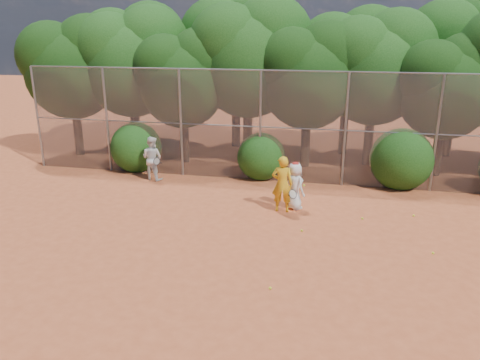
# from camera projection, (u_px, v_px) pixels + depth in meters

# --- Properties ---
(ground) EXTENTS (80.00, 80.00, 0.00)m
(ground) POSITION_uv_depth(u_px,v_px,m) (258.00, 255.00, 11.67)
(ground) COLOR #AD4B27
(ground) RESTS_ON ground
(fence_back) EXTENTS (20.05, 0.09, 4.03)m
(fence_back) POSITION_uv_depth(u_px,v_px,m) (285.00, 127.00, 16.64)
(fence_back) COLOR gray
(fence_back) RESTS_ON ground
(tree_0) EXTENTS (4.38, 3.81, 6.00)m
(tree_0) POSITION_uv_depth(u_px,v_px,m) (72.00, 64.00, 19.80)
(tree_0) COLOR black
(tree_0) RESTS_ON ground
(tree_1) EXTENTS (4.64, 4.03, 6.35)m
(tree_1) POSITION_uv_depth(u_px,v_px,m) (132.00, 59.00, 19.70)
(tree_1) COLOR black
(tree_1) RESTS_ON ground
(tree_2) EXTENTS (3.99, 3.47, 5.47)m
(tree_2) POSITION_uv_depth(u_px,v_px,m) (184.00, 75.00, 18.73)
(tree_2) COLOR black
(tree_2) RESTS_ON ground
(tree_3) EXTENTS (4.89, 4.26, 6.70)m
(tree_3) POSITION_uv_depth(u_px,v_px,m) (250.00, 54.00, 18.92)
(tree_3) COLOR black
(tree_3) RESTS_ON ground
(tree_4) EXTENTS (4.19, 3.64, 5.73)m
(tree_4) POSITION_uv_depth(u_px,v_px,m) (310.00, 72.00, 18.06)
(tree_4) COLOR black
(tree_4) RESTS_ON ground
(tree_5) EXTENTS (4.51, 3.92, 6.17)m
(tree_5) POSITION_uv_depth(u_px,v_px,m) (376.00, 64.00, 18.23)
(tree_5) COLOR black
(tree_5) RESTS_ON ground
(tree_6) EXTENTS (3.86, 3.36, 5.29)m
(tree_6) POSITION_uv_depth(u_px,v_px,m) (448.00, 84.00, 16.98)
(tree_6) COLOR black
(tree_6) RESTS_ON ground
(tree_9) EXTENTS (4.83, 4.20, 6.62)m
(tree_9) POSITION_uv_depth(u_px,v_px,m) (133.00, 52.00, 21.99)
(tree_9) COLOR black
(tree_9) RESTS_ON ground
(tree_10) EXTENTS (5.15, 4.48, 7.06)m
(tree_10) POSITION_uv_depth(u_px,v_px,m) (237.00, 46.00, 21.10)
(tree_10) COLOR black
(tree_10) RESTS_ON ground
(tree_11) EXTENTS (4.64, 4.03, 6.35)m
(tree_11) POSITION_uv_depth(u_px,v_px,m) (350.00, 58.00, 19.88)
(tree_11) COLOR black
(tree_11) RESTS_ON ground
(tree_12) EXTENTS (5.02, 4.37, 6.88)m
(tree_12) POSITION_uv_depth(u_px,v_px,m) (461.00, 50.00, 19.44)
(tree_12) COLOR black
(tree_12) RESTS_ON ground
(bush_0) EXTENTS (2.00, 2.00, 2.00)m
(bush_0) POSITION_uv_depth(u_px,v_px,m) (136.00, 145.00, 18.41)
(bush_0) COLOR #143F0F
(bush_0) RESTS_ON ground
(bush_1) EXTENTS (1.80, 1.80, 1.80)m
(bush_1) POSITION_uv_depth(u_px,v_px,m) (261.00, 154.00, 17.45)
(bush_1) COLOR #143F0F
(bush_1) RESTS_ON ground
(bush_2) EXTENTS (2.20, 2.20, 2.20)m
(bush_2) POSITION_uv_depth(u_px,v_px,m) (402.00, 156.00, 16.40)
(bush_2) COLOR #143F0F
(bush_2) RESTS_ON ground
(player_yellow) EXTENTS (0.85, 0.60, 1.76)m
(player_yellow) POSITION_uv_depth(u_px,v_px,m) (282.00, 184.00, 14.20)
(player_yellow) COLOR gold
(player_yellow) RESTS_ON ground
(player_teen) EXTENTS (0.85, 0.85, 1.51)m
(player_teen) POSITION_uv_depth(u_px,v_px,m) (295.00, 186.00, 14.45)
(player_teen) COLOR white
(player_teen) RESTS_ON ground
(player_white) EXTENTS (0.92, 0.81, 1.63)m
(player_white) POSITION_uv_depth(u_px,v_px,m) (152.00, 158.00, 17.25)
(player_white) COLOR silver
(player_white) RESTS_ON ground
(ball_0) EXTENTS (0.07, 0.07, 0.07)m
(ball_0) POSITION_uv_depth(u_px,v_px,m) (414.00, 216.00, 14.02)
(ball_0) COLOR yellow
(ball_0) RESTS_ON ground
(ball_1) EXTENTS (0.07, 0.07, 0.07)m
(ball_1) POSITION_uv_depth(u_px,v_px,m) (270.00, 288.00, 10.11)
(ball_1) COLOR yellow
(ball_1) RESTS_ON ground
(ball_2) EXTENTS (0.07, 0.07, 0.07)m
(ball_2) POSITION_uv_depth(u_px,v_px,m) (433.00, 253.00, 11.69)
(ball_2) COLOR yellow
(ball_2) RESTS_ON ground
(ball_3) EXTENTS (0.07, 0.07, 0.07)m
(ball_3) POSITION_uv_depth(u_px,v_px,m) (302.00, 230.00, 12.98)
(ball_3) COLOR yellow
(ball_3) RESTS_ON ground
(ball_4) EXTENTS (0.07, 0.07, 0.07)m
(ball_4) POSITION_uv_depth(u_px,v_px,m) (362.00, 218.00, 13.81)
(ball_4) COLOR yellow
(ball_4) RESTS_ON ground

